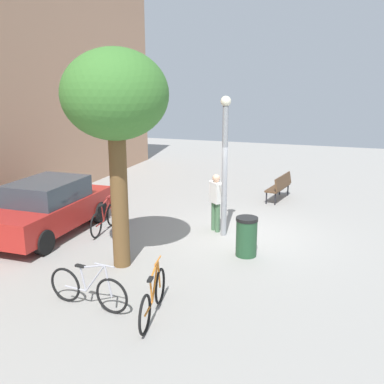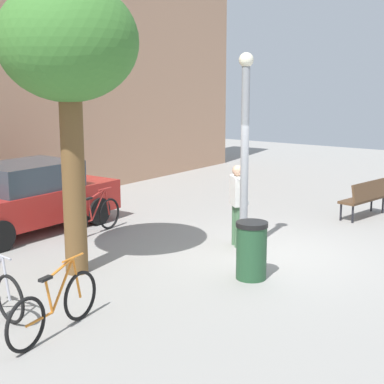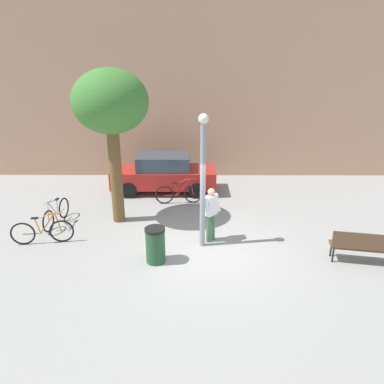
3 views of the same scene
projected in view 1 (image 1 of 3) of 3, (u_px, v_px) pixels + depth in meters
ground_plane at (240, 235)px, 12.59m from camera, size 36.00×36.00×0.00m
lamppost at (225, 159)px, 12.08m from camera, size 0.28×0.28×3.85m
person_by_lamppost at (216, 199)px, 12.72m from camera, size 0.56×0.60×1.67m
park_bench at (280, 185)px, 16.06m from camera, size 1.66×0.76×0.92m
plaza_tree at (115, 99)px, 9.64m from camera, size 2.33×2.33×4.96m
bicycle_silver at (88, 289)px, 8.58m from camera, size 0.25×1.80×0.97m
bicycle_red at (105, 219)px, 12.83m from camera, size 1.81×0.22×0.97m
bicycle_orange at (153, 298)px, 8.24m from camera, size 1.80×0.33×0.97m
parked_car_red at (49, 207)px, 12.54m from camera, size 4.21×1.84×1.55m
trash_bin at (246, 237)px, 11.05m from camera, size 0.55×0.55×1.00m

